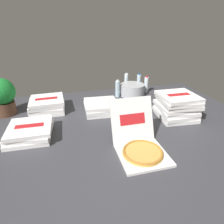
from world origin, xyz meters
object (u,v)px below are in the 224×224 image
Objects in this scene: potted_plant at (2,96)px; ice_bucket at (132,90)px; pizza_stack_left_far at (177,106)px; water_bottle_2 at (118,89)px; water_bottle_0 at (146,85)px; pizza_stack_center_far at (30,131)px; pizza_stack_center_near at (101,107)px; water_bottle_3 at (126,81)px; water_bottle_1 at (139,82)px; pizza_stack_right_near at (47,105)px; open_pizza_box at (140,143)px.

ice_bucket is at bearing 8.23° from potted_plant.
pizza_stack_left_far is 0.90m from water_bottle_2.
water_bottle_2 is at bearing 119.74° from pizza_stack_left_far.
water_bottle_0 is 1.00× the size of water_bottle_2.
pizza_stack_center_far is (-1.51, -0.02, -0.08)m from pizza_stack_left_far.
pizza_stack_center_near is 0.94m from water_bottle_3.
water_bottle_0 reaches higher than pizza_stack_center_far.
potted_plant is (-1.08, 0.20, 0.17)m from pizza_stack_center_near.
water_bottle_1 is at bearing 30.01° from water_bottle_2.
water_bottle_3 is at bearing 53.33° from pizza_stack_center_near.
pizza_stack_right_near is 0.95× the size of potted_plant.
water_bottle_3 reaches higher than pizza_stack_center_near.
water_bottle_2 is at bearing -125.80° from water_bottle_3.
pizza_stack_left_far is at bearing -25.28° from pizza_stack_center_near.
water_bottle_1 is (1.48, 1.04, 0.06)m from pizza_stack_center_far.
water_bottle_1 is 0.58× the size of potted_plant.
pizza_stack_center_far is at bearing -147.80° from ice_bucket.
ice_bucket is at bearing 3.73° from water_bottle_2.
potted_plant is at bearing -165.75° from water_bottle_1.
water_bottle_0 is at bearing 12.90° from pizza_stack_right_near.
pizza_stack_left_far reaches higher than water_bottle_0.
water_bottle_2 is at bearing 36.83° from pizza_stack_center_far.
open_pizza_box reaches higher than water_bottle_3.
water_bottle_0 is 0.58× the size of potted_plant.
water_bottle_2 is 1.00× the size of water_bottle_3.
water_bottle_1 reaches higher than pizza_stack_center_near.
water_bottle_0 is at bearing 9.15° from potted_plant.
pizza_stack_center_far is 0.69m from potted_plant.
pizza_stack_center_near is 0.94m from water_bottle_0.
pizza_stack_left_far is 1.04× the size of pizza_stack_center_far.
water_bottle_1 and water_bottle_2 have the same top height.
water_bottle_0 is 1.00× the size of water_bottle_3.
pizza_stack_center_far is 1.72× the size of water_bottle_2.
pizza_stack_center_near is 0.53m from water_bottle_2.
water_bottle_3 reaches higher than pizza_stack_center_far.
pizza_stack_left_far reaches higher than pizza_stack_center_far.
pizza_stack_left_far is at bearing -79.63° from water_bottle_3.
pizza_stack_center_far is 1.81m from water_bottle_1.
water_bottle_2 is 0.58× the size of potted_plant.
pizza_stack_right_near is at bearing -167.10° from water_bottle_0.
ice_bucket is at bearing 32.20° from pizza_stack_center_far.
open_pizza_box is 1.00m from pizza_stack_center_far.
open_pizza_box reaches higher than ice_bucket.
ice_bucket reaches higher than pizza_stack_center_near.
water_bottle_3 is (0.02, 0.32, 0.04)m from ice_bucket.
water_bottle_2 reaches higher than pizza_stack_center_far.
pizza_stack_left_far is (1.38, -0.54, 0.06)m from pizza_stack_right_near.
pizza_stack_center_near is at bearing -127.35° from water_bottle_2.
open_pizza_box is 0.84m from pizza_stack_center_near.
water_bottle_2 is at bearing 52.65° from pizza_stack_center_near.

